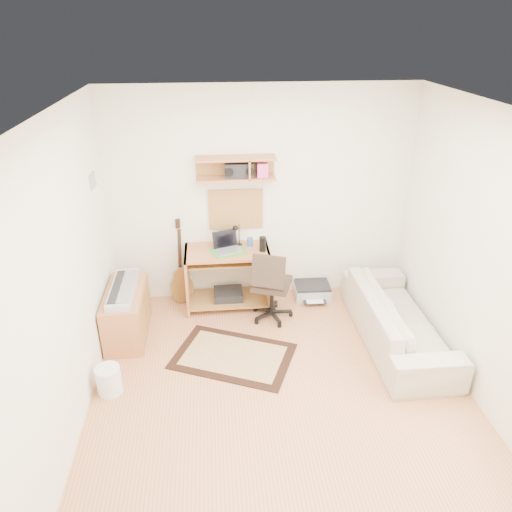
{
  "coord_description": "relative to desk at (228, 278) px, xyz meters",
  "views": [
    {
      "loc": [
        -0.58,
        -3.37,
        3.22
      ],
      "look_at": [
        -0.15,
        1.05,
        1.0
      ],
      "focal_mm": 33.63,
      "sensor_mm": 36.0,
      "label": 1
    }
  ],
  "objects": [
    {
      "name": "floor",
      "position": [
        0.43,
        -1.73,
        -0.38
      ],
      "size": [
        3.6,
        4.0,
        0.01
      ],
      "primitive_type": "cube",
      "color": "tan",
      "rests_on": "ground"
    },
    {
      "name": "ceiling",
      "position": [
        0.43,
        -1.73,
        2.23
      ],
      "size": [
        3.6,
        4.0,
        0.01
      ],
      "primitive_type": "cube",
      "color": "white",
      "rests_on": "ground"
    },
    {
      "name": "back_wall",
      "position": [
        0.43,
        0.28,
        0.93
      ],
      "size": [
        3.6,
        0.01,
        2.6
      ],
      "primitive_type": "cube",
      "color": "white",
      "rests_on": "ground"
    },
    {
      "name": "left_wall",
      "position": [
        -1.38,
        -1.73,
        0.93
      ],
      "size": [
        0.01,
        4.0,
        2.6
      ],
      "primitive_type": "cube",
      "color": "white",
      "rests_on": "ground"
    },
    {
      "name": "right_wall",
      "position": [
        2.23,
        -1.73,
        0.93
      ],
      "size": [
        0.01,
        4.0,
        2.6
      ],
      "primitive_type": "cube",
      "color": "white",
      "rests_on": "ground"
    },
    {
      "name": "wall_shelf",
      "position": [
        0.13,
        0.15,
        1.32
      ],
      "size": [
        0.9,
        0.25,
        0.26
      ],
      "primitive_type": "cube",
      "color": "#BE7643",
      "rests_on": "back_wall"
    },
    {
      "name": "cork_board",
      "position": [
        0.13,
        0.25,
        0.79
      ],
      "size": [
        0.64,
        0.03,
        0.49
      ],
      "primitive_type": "cube",
      "color": "#A26F51",
      "rests_on": "back_wall"
    },
    {
      "name": "wall_photo",
      "position": [
        -1.36,
        -0.23,
        1.34
      ],
      "size": [
        0.02,
        0.2,
        0.15
      ],
      "primitive_type": "cube",
      "color": "#4C8CBF",
      "rests_on": "left_wall"
    },
    {
      "name": "desk",
      "position": [
        0.0,
        0.0,
        0.0
      ],
      "size": [
        1.0,
        0.55,
        0.75
      ],
      "primitive_type": null,
      "color": "#BE7643",
      "rests_on": "floor"
    },
    {
      "name": "laptop",
      "position": [
        0.01,
        -0.02,
        0.49
      ],
      "size": [
        0.38,
        0.38,
        0.23
      ],
      "primitive_type": null,
      "rotation": [
        0.0,
        0.0,
        0.34
      ],
      "color": "silver",
      "rests_on": "desk"
    },
    {
      "name": "speaker",
      "position": [
        0.42,
        -0.05,
        0.46
      ],
      "size": [
        0.08,
        0.08,
        0.18
      ],
      "primitive_type": "cylinder",
      "color": "black",
      "rests_on": "desk"
    },
    {
      "name": "desk_lamp",
      "position": [
        0.15,
        0.14,
        0.51
      ],
      "size": [
        0.09,
        0.09,
        0.27
      ],
      "primitive_type": null,
      "color": "black",
      "rests_on": "desk"
    },
    {
      "name": "pencil_cup",
      "position": [
        0.28,
        0.1,
        0.43
      ],
      "size": [
        0.07,
        0.07,
        0.1
      ],
      "primitive_type": "cylinder",
      "color": "#3658A4",
      "rests_on": "desk"
    },
    {
      "name": "boombox",
      "position": [
        0.17,
        0.15,
        1.3
      ],
      "size": [
        0.32,
        0.14,
        0.16
      ],
      "primitive_type": "cube",
      "color": "black",
      "rests_on": "wall_shelf"
    },
    {
      "name": "rug",
      "position": [
        0.0,
        -1.03,
        -0.37
      ],
      "size": [
        1.42,
        1.21,
        0.02
      ],
      "primitive_type": "cube",
      "rotation": [
        0.0,
        0.0,
        -0.4
      ],
      "color": "beige",
      "rests_on": "floor"
    },
    {
      "name": "task_chair",
      "position": [
        0.5,
        -0.33,
        0.08
      ],
      "size": [
        0.6,
        0.6,
        0.91
      ],
      "primitive_type": null,
      "rotation": [
        0.0,
        0.0,
        -0.35
      ],
      "color": "#33261E",
      "rests_on": "floor"
    },
    {
      "name": "cabinet",
      "position": [
        -1.15,
        -0.51,
        -0.1
      ],
      "size": [
        0.4,
        0.9,
        0.55
      ],
      "primitive_type": "cube",
      "color": "#BE7643",
      "rests_on": "floor"
    },
    {
      "name": "music_keyboard",
      "position": [
        -1.15,
        -0.51,
        0.21
      ],
      "size": [
        0.25,
        0.81,
        0.07
      ],
      "primitive_type": "cube",
      "color": "#B2B5BA",
      "rests_on": "cabinet"
    },
    {
      "name": "guitar",
      "position": [
        -0.57,
        0.13,
        0.17
      ],
      "size": [
        0.33,
        0.26,
        1.09
      ],
      "primitive_type": null,
      "rotation": [
        0.0,
        0.0,
        0.29
      ],
      "color": "olive",
      "rests_on": "floor"
    },
    {
      "name": "waste_basket",
      "position": [
        -1.2,
        -1.45,
        -0.24
      ],
      "size": [
        0.3,
        0.3,
        0.28
      ],
      "primitive_type": "cylinder",
      "rotation": [
        0.0,
        0.0,
        0.39
      ],
      "color": "white",
      "rests_on": "floor"
    },
    {
      "name": "printer",
      "position": [
        1.08,
        0.09,
        -0.29
      ],
      "size": [
        0.46,
        0.36,
        0.17
      ],
      "primitive_type": "cube",
      "rotation": [
        0.0,
        0.0,
        -0.03
      ],
      "color": "#A5A8AA",
      "rests_on": "floor"
    },
    {
      "name": "sofa",
      "position": [
        1.81,
        -0.9,
        -0.0
      ],
      "size": [
        0.56,
        1.9,
        0.74
      ],
      "primitive_type": "imported",
      "rotation": [
        0.0,
        0.0,
        1.57
      ],
      "color": "#C1B399",
      "rests_on": "floor"
    }
  ]
}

